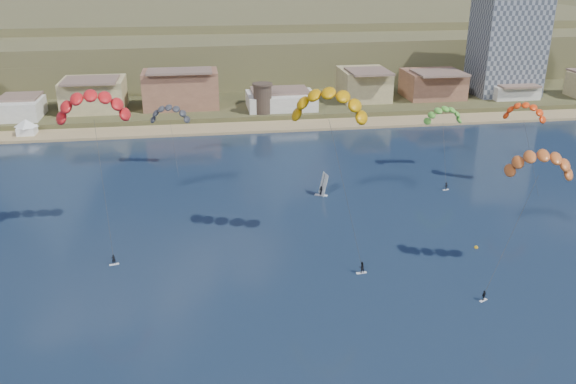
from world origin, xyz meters
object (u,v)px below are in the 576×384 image
at_px(kitesurfer_red, 92,101).
at_px(buoy, 476,247).
at_px(watchtower, 263,98).
at_px(kitesurfer_orange, 541,159).
at_px(windsurfer, 322,189).
at_px(apartment_tower, 507,44).
at_px(kitesurfer_green, 444,113).
at_px(kitesurfer_yellow, 329,100).

height_order(kitesurfer_red, buoy, kitesurfer_red).
relative_size(watchtower, kitesurfer_red, 0.32).
relative_size(kitesurfer_orange, windsurfer, 4.75).
relative_size(apartment_tower, kitesurfer_orange, 1.48).
bearing_deg(kitesurfer_orange, apartment_tower, 64.98).
height_order(kitesurfer_red, kitesurfer_green, kitesurfer_red).
distance_m(kitesurfer_yellow, buoy, 34.41).
relative_size(apartment_tower, watchtower, 3.72).
bearing_deg(kitesurfer_green, buoy, -102.81).
xyz_separation_m(watchtower, kitesurfer_orange, (29.45, -94.28, 11.42)).
height_order(apartment_tower, kitesurfer_red, apartment_tower).
bearing_deg(kitesurfer_green, watchtower, 125.41).
bearing_deg(kitesurfer_yellow, apartment_tower, 50.34).
relative_size(kitesurfer_green, windsurfer, 3.82).
distance_m(kitesurfer_orange, buoy, 19.78).
bearing_deg(buoy, windsurfer, 127.67).
relative_size(kitesurfer_orange, buoy, 33.93).
bearing_deg(kitesurfer_red, kitesurfer_yellow, -13.15).
height_order(watchtower, kitesurfer_red, kitesurfer_red).
distance_m(kitesurfer_orange, kitesurfer_green, 46.66).
bearing_deg(kitesurfer_orange, kitesurfer_yellow, 153.75).
bearing_deg(apartment_tower, kitesurfer_orange, -115.02).
distance_m(watchtower, windsurfer, 60.34).
bearing_deg(apartment_tower, kitesurfer_green, -126.37).
relative_size(kitesurfer_orange, kitesurfer_green, 1.24).
bearing_deg(watchtower, buoy, -73.51).
relative_size(kitesurfer_green, buoy, 27.30).
bearing_deg(buoy, apartment_tower, 61.50).
distance_m(watchtower, kitesurfer_orange, 99.43).
relative_size(kitesurfer_yellow, buoy, 43.29).
bearing_deg(watchtower, kitesurfer_yellow, -88.86).
height_order(kitesurfer_yellow, buoy, kitesurfer_yellow).
height_order(kitesurfer_green, windsurfer, kitesurfer_green).
bearing_deg(buoy, kitesurfer_orange, -63.94).
relative_size(windsurfer, buoy, 7.14).
bearing_deg(windsurfer, watchtower, 94.94).
xyz_separation_m(kitesurfer_red, kitesurfer_orange, (64.27, -22.24, -5.53)).
distance_m(windsurfer, buoy, 33.36).
height_order(kitesurfer_orange, kitesurfer_green, kitesurfer_orange).
height_order(apartment_tower, kitesurfer_green, apartment_tower).
height_order(kitesurfer_red, kitesurfer_orange, kitesurfer_red).
bearing_deg(kitesurfer_yellow, watchtower, 91.14).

